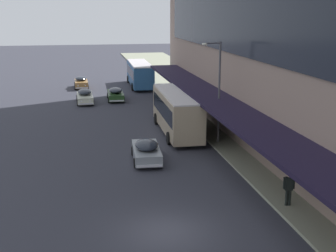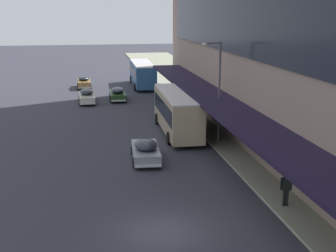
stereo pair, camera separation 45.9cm
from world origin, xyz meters
name	(u,v)px [view 2 (the right image)]	position (x,y,z in m)	size (l,w,h in m)	color
ground	(162,232)	(0.00, 0.00, 0.00)	(240.00, 240.00, 0.00)	#31323B
transit_bus_kerbside_front	(142,73)	(4.30, 42.26, 1.83)	(2.98, 10.54, 3.18)	#2E6096
transit_bus_kerbside_rear	(177,110)	(4.14, 17.42, 1.98)	(2.81, 10.31, 3.45)	tan
sedan_oncoming_front	(87,96)	(-3.19, 32.21, 0.75)	(1.87, 4.93, 1.51)	beige
sedan_trailing_mid	(84,82)	(-3.47, 42.45, 0.76)	(1.83, 4.33, 1.53)	olive
sedan_oncoming_rear	(118,94)	(0.29, 33.08, 0.73)	(1.93, 4.84, 1.47)	#22411D
sedan_lead_mid	(146,151)	(0.60, 10.62, 0.74)	(2.10, 4.67, 1.49)	gray
pedestrian_at_kerb	(286,187)	(6.77, 1.49, 1.18)	(0.61, 0.33, 1.86)	black
street_lamp	(217,86)	(6.49, 13.78, 4.57)	(1.50, 0.28, 7.68)	#4C4C51
fire_hydrant	(203,127)	(6.33, 17.15, 0.49)	(0.20, 0.40, 0.70)	red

